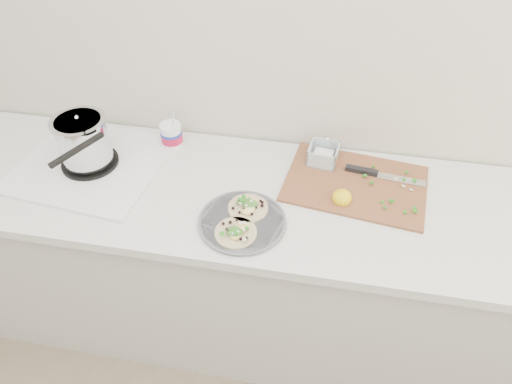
% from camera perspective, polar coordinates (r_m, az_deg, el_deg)
% --- Properties ---
extents(counter, '(2.44, 0.66, 0.90)m').
position_cam_1_polar(counter, '(2.03, -3.29, -8.78)').
color(counter, beige).
rests_on(counter, ground).
extents(stove, '(0.58, 0.54, 0.26)m').
position_cam_1_polar(stove, '(1.85, -20.46, 5.07)').
color(stove, silver).
rests_on(stove, counter).
extents(taco_plate, '(0.30, 0.31, 0.04)m').
position_cam_1_polar(taco_plate, '(1.55, -1.76, -3.50)').
color(taco_plate, slate).
rests_on(taco_plate, counter).
extents(tub, '(0.09, 0.09, 0.20)m').
position_cam_1_polar(tub, '(1.88, -10.49, 7.25)').
color(tub, white).
rests_on(tub, counter).
extents(cutboard, '(0.55, 0.42, 0.08)m').
position_cam_1_polar(cutboard, '(1.74, 12.08, 1.70)').
color(cutboard, brown).
rests_on(cutboard, counter).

